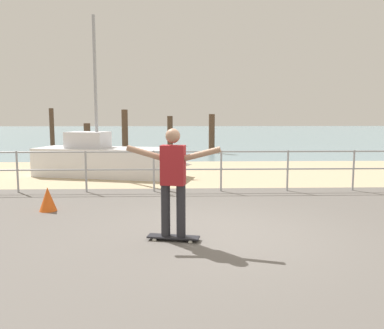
{
  "coord_description": "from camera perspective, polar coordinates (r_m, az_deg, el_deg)",
  "views": [
    {
      "loc": [
        -0.62,
        -6.31,
        1.94
      ],
      "look_at": [
        -0.36,
        2.0,
        0.9
      ],
      "focal_mm": 37.51,
      "sensor_mm": 36.0,
      "label": 1
    }
  ],
  "objects": [
    {
      "name": "ground_plane",
      "position": [
        5.69,
        4.67,
        -12.84
      ],
      "size": [
        24.0,
        10.0,
        0.04
      ],
      "primitive_type": "cube",
      "color": "#605B56",
      "rests_on": "ground"
    },
    {
      "name": "beach_strip",
      "position": [
        13.46,
        0.86,
        -1.15
      ],
      "size": [
        24.0,
        6.0,
        0.04
      ],
      "primitive_type": "cube",
      "color": "tan",
      "rests_on": "ground"
    },
    {
      "name": "sea_surface",
      "position": [
        41.36,
        -0.93,
        4.45
      ],
      "size": [
        72.0,
        50.0,
        0.04
      ],
      "primitive_type": "cube",
      "color": "#75939E",
      "rests_on": "ground"
    },
    {
      "name": "railing_fence",
      "position": [
        9.99,
        -0.63,
        0.0
      ],
      "size": [
        11.82,
        0.05,
        1.05
      ],
      "color": "#9EA0A5",
      "rests_on": "ground"
    },
    {
      "name": "sailboat",
      "position": [
        12.76,
        -11.42,
        0.6
      ],
      "size": [
        5.07,
        2.4,
        4.92
      ],
      "color": "silver",
      "rests_on": "ground"
    },
    {
      "name": "skateboard",
      "position": [
        6.26,
        -2.66,
        -10.28
      ],
      "size": [
        0.82,
        0.36,
        0.08
      ],
      "color": "black",
      "rests_on": "ground"
    },
    {
      "name": "skateboarder",
      "position": [
        6.04,
        -2.71,
        -1.66
      ],
      "size": [
        1.43,
        0.39,
        1.65
      ],
      "color": "#26262B",
      "rests_on": "skateboard"
    },
    {
      "name": "groyne_post_0",
      "position": [
        24.17,
        -19.29,
        4.85
      ],
      "size": [
        0.25,
        0.25,
        2.29
      ],
      "primitive_type": "cylinder",
      "color": "#513826",
      "rests_on": "ground"
    },
    {
      "name": "groyne_post_1",
      "position": [
        22.61,
        -14.67,
        3.84
      ],
      "size": [
        0.35,
        0.35,
        1.46
      ],
      "primitive_type": "cylinder",
      "color": "#513826",
      "rests_on": "ground"
    },
    {
      "name": "groyne_post_2",
      "position": [
        20.99,
        -9.52,
        4.73
      ],
      "size": [
        0.32,
        0.32,
        2.19
      ],
      "primitive_type": "cylinder",
      "color": "#513826",
      "rests_on": "ground"
    },
    {
      "name": "groyne_post_3",
      "position": [
        25.4,
        -3.15,
        4.83
      ],
      "size": [
        0.35,
        0.35,
        1.84
      ],
      "primitive_type": "cylinder",
      "color": "#513826",
      "rests_on": "ground"
    },
    {
      "name": "groyne_post_4",
      "position": [
        20.17,
        2.82,
        4.4
      ],
      "size": [
        0.3,
        0.3,
        1.96
      ],
      "primitive_type": "cylinder",
      "color": "#513826",
      "rests_on": "ground"
    },
    {
      "name": "traffic_cone",
      "position": [
        8.54,
        -19.81,
        -4.72
      ],
      "size": [
        0.36,
        0.36,
        0.5
      ],
      "primitive_type": "cone",
      "color": "#E55919",
      "rests_on": "ground"
    }
  ]
}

